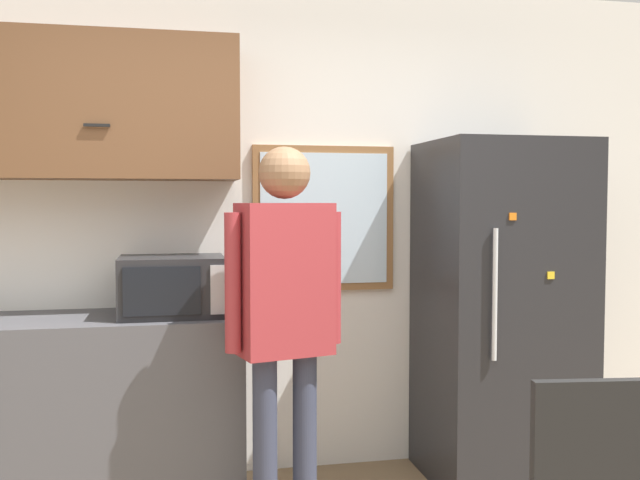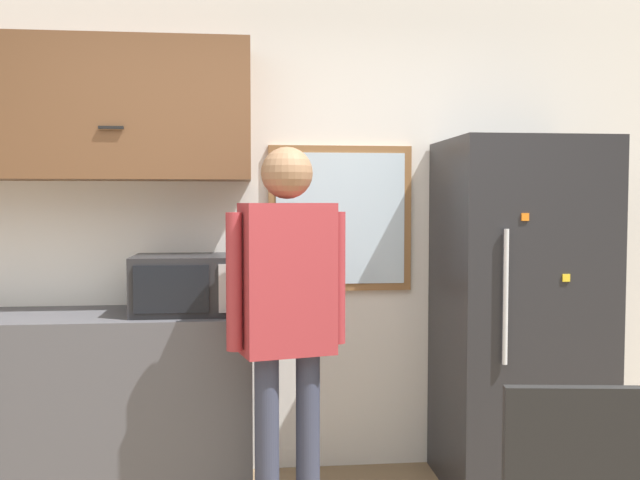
% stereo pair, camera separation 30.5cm
% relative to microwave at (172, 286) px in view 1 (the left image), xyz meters
% --- Properties ---
extents(back_wall, '(6.00, 0.06, 2.70)m').
position_rel_microwave_xyz_m(back_wall, '(0.46, 0.35, 0.27)').
color(back_wall, white).
rests_on(back_wall, ground_plane).
extents(counter, '(2.07, 0.59, 0.94)m').
position_rel_microwave_xyz_m(counter, '(-0.70, 0.02, -0.61)').
color(counter, '#4C4C51').
rests_on(counter, ground_plane).
extents(upper_cabinets, '(2.07, 0.39, 0.71)m').
position_rel_microwave_xyz_m(upper_cabinets, '(-0.70, 0.13, 0.88)').
color(upper_cabinets, brown).
extents(microwave, '(0.51, 0.41, 0.29)m').
position_rel_microwave_xyz_m(microwave, '(0.00, 0.00, 0.00)').
color(microwave, '#232326').
rests_on(microwave, counter).
extents(person, '(0.54, 0.31, 1.74)m').
position_rel_microwave_xyz_m(person, '(0.49, -0.46, -0.02)').
color(person, '#33384C').
rests_on(person, ground_plane).
extents(refrigerator, '(0.78, 0.75, 1.82)m').
position_rel_microwave_xyz_m(refrigerator, '(1.73, -0.05, -0.17)').
color(refrigerator, '#232326').
rests_on(refrigerator, ground_plane).
extents(window, '(0.80, 0.05, 0.80)m').
position_rel_microwave_xyz_m(window, '(0.83, 0.30, 0.32)').
color(window, olive).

